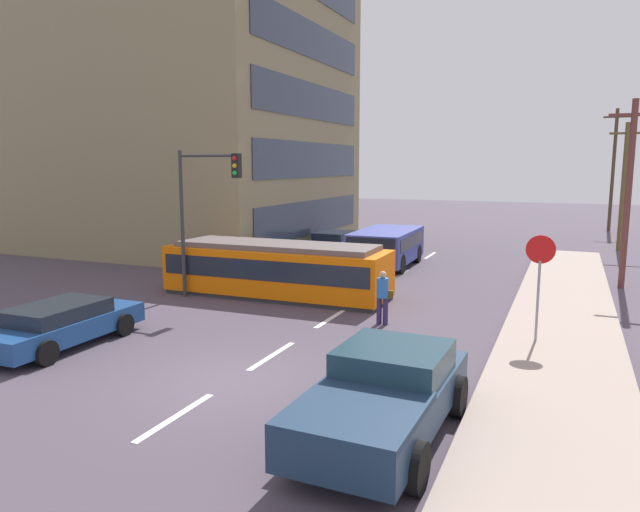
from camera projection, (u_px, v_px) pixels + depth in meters
ground_plane at (370, 294)px, 22.30m from camera, size 120.00×120.00×0.00m
sidewalk_curb_right at (561, 342)px, 16.01m from camera, size 3.20×36.00×0.14m
lane_stripe_0 at (176, 417)px, 11.40m from camera, size 0.16×2.40×0.01m
lane_stripe_1 at (272, 356)px, 15.03m from camera, size 0.16×2.40×0.01m
lane_stripe_2 at (331, 319)px, 18.66m from camera, size 0.16×2.40×0.01m
lane_stripe_3 at (400, 274)px, 26.18m from camera, size 0.16×2.40×0.01m
lane_stripe_4 at (430, 255)px, 31.63m from camera, size 0.16×2.40×0.01m
corner_building at (186, 112)px, 35.44m from camera, size 16.76×15.82×16.00m
streetcar_tram at (276, 269)px, 21.78m from camera, size 8.46×2.66×2.00m
city_bus at (386, 246)px, 28.09m from camera, size 2.65×5.38×1.77m
pedestrian_crossing at (383, 294)px, 17.86m from camera, size 0.51×0.36×1.67m
pickup_truck_parked at (385, 395)px, 10.45m from camera, size 2.38×5.05×1.55m
parked_sedan_near at (61, 324)px, 15.77m from camera, size 2.02×4.62×1.19m
parked_sedan_mid at (280, 260)px, 26.17m from camera, size 1.99×4.57×1.19m
parked_sedan_far at (335, 242)px, 32.58m from camera, size 2.13×4.36×1.19m
stop_sign at (540, 266)px, 15.58m from camera, size 0.76×0.07×2.88m
traffic_light_mast at (203, 197)px, 20.88m from camera, size 2.56×0.33×5.37m
utility_pole_mid at (629, 191)px, 22.77m from camera, size 1.80×0.24×7.35m
utility_pole_far at (623, 184)px, 32.94m from camera, size 1.80×0.24×7.19m
utility_pole_distant at (613, 168)px, 42.69m from camera, size 1.80×0.24×8.86m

